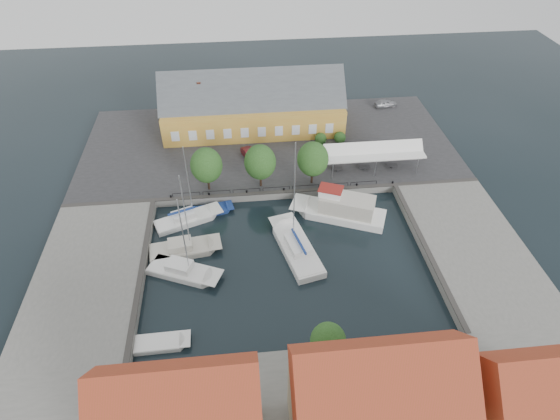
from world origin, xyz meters
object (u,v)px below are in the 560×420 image
object	(u,v)px
west_boat_a	(187,220)
west_boat_b	(184,250)
car_red	(250,155)
trawler	(342,210)
center_sailboat	(296,249)
launch_nw	(213,211)
tent_canopy	(373,153)
car_silver	(386,103)
launch_sw	(162,344)
west_boat_c	(183,272)
warehouse	(249,107)

from	to	relation	value
west_boat_a	west_boat_b	size ratio (longest dim) A/B	1.00
car_red	trawler	size ratio (longest dim) A/B	0.33
trawler	center_sailboat	bearing A→B (deg)	-139.42
center_sailboat	launch_nw	size ratio (longest dim) A/B	2.78
tent_canopy	west_boat_a	distance (m)	27.16
car_silver	launch_sw	xyz separation A→B (m)	(-34.65, -44.18, -1.58)
trawler	car_red	bearing A→B (deg)	129.76
west_boat_a	west_boat_b	world-z (taller)	west_boat_a
west_boat_b	car_red	bearing A→B (deg)	63.24
tent_canopy	launch_sw	distance (m)	37.90
car_silver	car_red	size ratio (longest dim) A/B	0.96
west_boat_c	launch_sw	distance (m)	9.28
west_boat_a	launch_nw	size ratio (longest dim) A/B	2.15
car_red	west_boat_c	size ratio (longest dim) A/B	0.35
car_red	trawler	distance (m)	17.20
center_sailboat	west_boat_a	distance (m)	14.74
trawler	west_boat_b	bearing A→B (deg)	-167.70
warehouse	west_boat_b	xyz separation A→B (m)	(-9.34, -27.02, -4.17)
car_red	launch_sw	world-z (taller)	car_red
car_silver	launch_sw	size ratio (longest dim) A/B	0.71
trawler	west_boat_a	size ratio (longest dim) A/B	1.09
warehouse	launch_sw	size ratio (longest dim) A/B	5.17
tent_canopy	west_boat_b	xyz separation A→B (m)	(-25.93, -13.16, -3.42)
tent_canopy	trawler	world-z (taller)	trawler
trawler	launch_sw	world-z (taller)	trawler
center_sailboat	launch_sw	distance (m)	18.69
warehouse	launch_nw	bearing A→B (deg)	-106.62
trawler	launch_nw	size ratio (longest dim) A/B	2.34
launch_sw	launch_nw	distance (m)	20.47
launch_sw	west_boat_c	bearing A→B (deg)	80.07
center_sailboat	west_boat_a	size ratio (longest dim) A/B	1.29
tent_canopy	launch_sw	bearing A→B (deg)	-136.61
warehouse	trawler	size ratio (longest dim) A/B	2.28
tent_canopy	west_boat_c	world-z (taller)	west_boat_c
center_sailboat	west_boat_a	world-z (taller)	center_sailboat
launch_sw	west_boat_b	bearing A→B (deg)	83.35
tent_canopy	trawler	size ratio (longest dim) A/B	1.12
warehouse	center_sailboat	xyz separation A→B (m)	(3.94, -28.32, -4.07)
trawler	west_boat_c	distance (m)	21.27
car_red	west_boat_a	xyz separation A→B (m)	(-8.70, -12.14, -1.40)
car_silver	west_boat_b	bearing A→B (deg)	123.09
warehouse	west_boat_a	size ratio (longest dim) A/B	2.48
car_red	launch_nw	bearing A→B (deg)	-137.70
launch_nw	west_boat_c	bearing A→B (deg)	-107.00
launch_sw	car_red	bearing A→B (deg)	71.17
car_red	center_sailboat	bearing A→B (deg)	-96.85
tent_canopy	car_red	xyz separation A→B (m)	(-17.09, 4.37, -2.01)
car_red	west_boat_c	world-z (taller)	west_boat_c
car_red	launch_nw	distance (m)	11.85
car_red	west_boat_c	distance (m)	22.92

